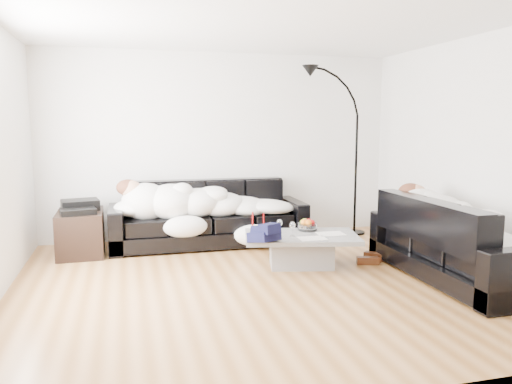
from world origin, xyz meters
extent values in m
plane|color=#96602D|center=(0.00, 0.00, 0.00)|extent=(5.00, 5.00, 0.00)
cube|color=silver|center=(0.00, 2.25, 1.30)|extent=(5.00, 0.02, 2.60)
cube|color=silver|center=(2.50, 0.00, 1.30)|extent=(0.02, 4.50, 2.60)
plane|color=white|center=(0.00, 0.00, 2.60)|extent=(5.00, 5.00, 0.00)
cube|color=black|center=(-0.28, 1.75, 0.42)|extent=(2.58, 0.89, 0.84)
cube|color=black|center=(2.00, -0.36, 0.42)|extent=(0.90, 2.10, 0.85)
ellipsoid|color=#0A492C|center=(1.94, 0.29, 0.72)|extent=(0.42, 0.38, 0.20)
cube|color=#939699|center=(0.57, 0.45, 0.19)|extent=(1.40, 1.00, 0.37)
cylinder|color=white|center=(0.72, 0.64, 0.44)|extent=(0.28, 0.28, 0.14)
cylinder|color=white|center=(0.35, 0.59, 0.45)|extent=(0.07, 0.07, 0.16)
cylinder|color=white|center=(0.21, 0.48, 0.45)|extent=(0.08, 0.08, 0.15)
cylinder|color=white|center=(0.45, 0.41, 0.45)|extent=(0.09, 0.09, 0.16)
cylinder|color=maroon|center=(0.07, 0.72, 0.49)|extent=(0.05, 0.05, 0.23)
cylinder|color=maroon|center=(0.20, 0.72, 0.48)|extent=(0.05, 0.05, 0.21)
cube|color=silver|center=(0.90, 0.39, 0.38)|extent=(0.31, 0.24, 0.01)
cube|color=silver|center=(0.62, 0.23, 0.38)|extent=(0.31, 0.23, 0.01)
cube|color=black|center=(-1.90, 1.65, 0.27)|extent=(0.56, 0.80, 0.54)
cube|color=black|center=(-1.90, 1.65, 0.61)|extent=(0.49, 0.41, 0.13)
camera|label=1|loc=(-1.34, -4.77, 1.64)|focal=35.00mm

